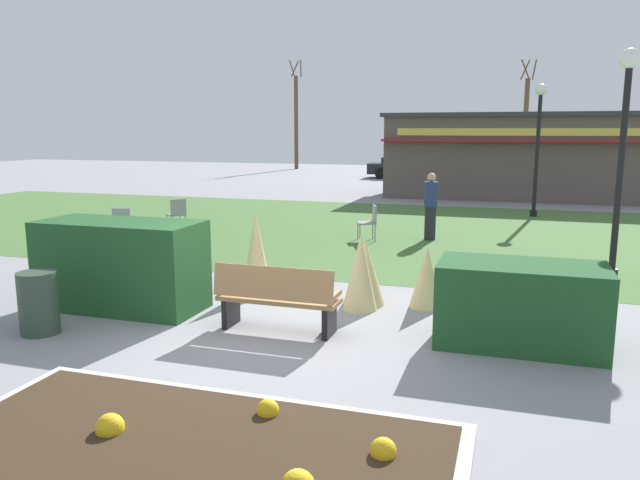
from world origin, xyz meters
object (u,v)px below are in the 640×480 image
Objects in this scene: lamppost_mid at (623,137)px; cafe_chair_west at (177,212)px; park_bench at (277,298)px; tree_left_bg at (296,121)px; cafe_chair_center at (123,223)px; tree_right_bg at (525,125)px; cafe_chair_north at (370,220)px; lamppost_far at (538,134)px; trash_bin at (39,303)px; food_kiosk at (526,155)px; person_strolling at (431,206)px; parked_car_west_slot at (405,167)px.

lamppost_mid is 4.67× the size of cafe_chair_west.
park_bench is 35.86m from tree_left_bg.
cafe_chair_center is 0.13× the size of tree_right_bg.
tree_left_bg is at bearing 113.38° from cafe_chair_north.
cafe_chair_center and cafe_chair_north have the same top height.
tree_right_bg is at bearing 69.95° from cafe_chair_center.
park_bench is 0.41× the size of lamppost_far.
lamppost_mid is at bearing 35.89° from trash_bin.
tree_right_bg reaches higher than lamppost_far.
park_bench is at bearing -100.07° from food_kiosk.
cafe_chair_north is (-3.81, -12.03, -1.18)m from food_kiosk.
person_strolling is at bearing -116.26° from lamppost_far.
park_bench is 3.23m from trash_bin.
person_strolling is (7.02, 2.82, 0.33)m from cafe_chair_center.
cafe_chair_north is 1.56m from person_strolling.
tree_right_bg is at bearing 89.77° from food_kiosk.
lamppost_mid reaches higher than cafe_chair_center.
cafe_chair_west reaches higher than trash_bin.
park_bench is 13.80m from lamppost_far.
tree_left_bg is (-11.43, 26.44, 2.85)m from cafe_chair_north.
person_strolling reaches higher than cafe_chair_west.
lamppost_mid is 6.18m from cafe_chair_north.
food_kiosk is 21.04m from tree_left_bg.
cafe_chair_center is at bearing -139.91° from lamppost_far.
trash_bin is at bearing -101.58° from tree_right_bg.
person_strolling is (-2.61, -5.29, -1.76)m from lamppost_far.
cafe_chair_center is 0.21× the size of parked_car_west_slot.
parked_car_west_slot is (-3.01, 27.64, 0.16)m from park_bench.
tree_left_bg reaches higher than parked_car_west_slot.
cafe_chair_west is at bearing -97.56° from parked_car_west_slot.
lamppost_mid reaches higher than parked_car_west_slot.
trash_bin is 21.40m from food_kiosk.
person_strolling reaches higher than park_bench.
tree_right_bg is at bearing 116.68° from person_strolling.
lamppost_mid is 14.73m from food_kiosk.
person_strolling is 23.31m from tree_right_bg.
parked_car_west_slot is 0.58× the size of tree_left_bg.
person_strolling is (4.12, 8.86, 0.43)m from trash_bin.
food_kiosk is at bearing 53.10° from cafe_chair_west.
tree_left_bg reaches higher than cafe_chair_center.
lamppost_mid and lamppost_far have the same top height.
cafe_chair_north is (5.60, 2.27, 0.00)m from cafe_chair_center.
tree_right_bg is (6.55, 31.94, 2.58)m from trash_bin.
tree_right_bg is at bearing 83.58° from park_bench.
person_strolling is at bearing -78.41° from parked_car_west_slot.
lamppost_far is at bearing 96.42° from person_strolling.
lamppost_far is 7.39m from cafe_chair_north.
lamppost_mid is 8.52m from lamppost_far.
parked_car_west_slot reaches higher than cafe_chair_west.
cafe_chair_west is 0.53× the size of person_strolling.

